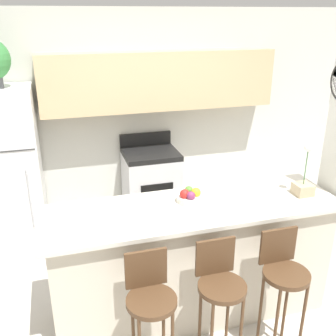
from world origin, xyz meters
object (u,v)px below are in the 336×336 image
Objects in this scene: bar_stool_right at (283,276)px; trash_bin at (68,228)px; orchid_vase at (304,183)px; refrigerator at (7,169)px; bar_stool_mid at (220,288)px; fruit_bowl at (190,196)px; stove_range at (151,185)px; bar_stool_left at (150,302)px.

trash_bin is at bearing 126.25° from bar_stool_right.
orchid_vase reaches higher than trash_bin.
orchid_vase is at bearing -34.77° from refrigerator.
orchid_vase is at bearing 28.45° from bar_stool_mid.
bar_stool_right is at bearing 0.00° from bar_stool_mid.
orchid_vase is at bearing -8.27° from fruit_bowl.
trash_bin is at bearing -163.47° from stove_range.
refrigerator is 1.70m from stove_range.
trash_bin is (0.58, -0.25, -0.69)m from refrigerator.
stove_range is 2.82× the size of trash_bin.
stove_range is at bearing 75.95° from bar_stool_left.
bar_stool_mid is 1.19m from orchid_vase.
bar_stool_left is (1.06, -2.27, -0.20)m from refrigerator.
trash_bin is at bearing 103.30° from bar_stool_left.
stove_range is 2.35m from bar_stool_mid.
fruit_bowl is (-0.50, 0.66, 0.41)m from bar_stool_right.
bar_stool_mid is at bearing -64.13° from trash_bin.
bar_stool_left is 2.22× the size of orchid_vase.
stove_range is 1.05× the size of bar_stool_left.
stove_range reaches higher than bar_stool_right.
bar_stool_left is at bearing 180.00° from bar_stool_mid.
bar_stool_right is 0.93m from fruit_bowl.
refrigerator is 3.07m from bar_stool_right.
refrigerator is 1.74× the size of bar_stool_right.
bar_stool_mid is 2.67× the size of trash_bin.
bar_stool_mid is at bearing -55.51° from refrigerator.
bar_stool_right is at bearing -47.75° from refrigerator.
bar_stool_right is 2.55m from trash_bin.
refrigerator is 1.65× the size of stove_range.
bar_stool_right is 2.67× the size of trash_bin.
fruit_bowl is at bearing -54.27° from trash_bin.
fruit_bowl is at bearing 90.03° from bar_stool_mid.
refrigerator is at bearing 156.88° from trash_bin.
refrigerator reaches higher than bar_stool_right.
bar_stool_mid is at bearing -89.97° from fruit_bowl.
bar_stool_left is 2.67× the size of trash_bin.
stove_range is at bearing 115.78° from orchid_vase.
orchid_vase reaches higher than bar_stool_left.
bar_stool_right is 4.59× the size of fruit_bowl.
refrigerator reaches higher than orchid_vase.
refrigerator is at bearing 145.23° from orchid_vase.
bar_stool_left is at bearing -76.70° from trash_bin.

